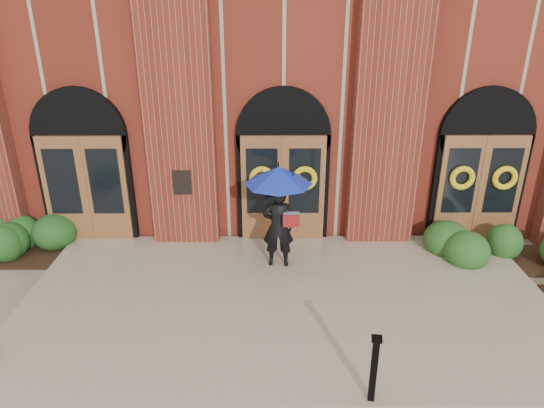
{
  "coord_description": "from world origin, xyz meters",
  "views": [
    {
      "loc": [
        -0.32,
        -7.61,
        5.4
      ],
      "look_at": [
        -0.26,
        1.0,
        1.75
      ],
      "focal_mm": 32.0,
      "sensor_mm": 36.0,
      "label": 1
    }
  ],
  "objects_px": {
    "man_with_umbrella": "(278,198)",
    "hedge_wall_right": "(519,246)",
    "metal_post": "(374,368)",
    "hedge_wall_left": "(18,239)"
  },
  "relations": [
    {
      "from": "man_with_umbrella",
      "to": "hedge_wall_right",
      "type": "height_order",
      "value": "man_with_umbrella"
    },
    {
      "from": "man_with_umbrella",
      "to": "hedge_wall_right",
      "type": "bearing_deg",
      "value": -173.72
    },
    {
      "from": "metal_post",
      "to": "hedge_wall_left",
      "type": "relative_size",
      "value": 0.36
    },
    {
      "from": "metal_post",
      "to": "hedge_wall_right",
      "type": "xyz_separation_m",
      "value": [
        4.08,
        4.17,
        -0.33
      ]
    },
    {
      "from": "hedge_wall_left",
      "to": "hedge_wall_right",
      "type": "relative_size",
      "value": 1.0
    },
    {
      "from": "man_with_umbrella",
      "to": "hedge_wall_right",
      "type": "xyz_separation_m",
      "value": [
        5.33,
        0.36,
        -1.3
      ]
    },
    {
      "from": "hedge_wall_right",
      "to": "hedge_wall_left",
      "type": "bearing_deg",
      "value": 178.06
    },
    {
      "from": "metal_post",
      "to": "hedge_wall_left",
      "type": "height_order",
      "value": "metal_post"
    },
    {
      "from": "man_with_umbrella",
      "to": "hedge_wall_left",
      "type": "xyz_separation_m",
      "value": [
        -5.89,
        0.74,
        -1.3
      ]
    },
    {
      "from": "man_with_umbrella",
      "to": "hedge_wall_right",
      "type": "relative_size",
      "value": 0.73
    }
  ]
}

